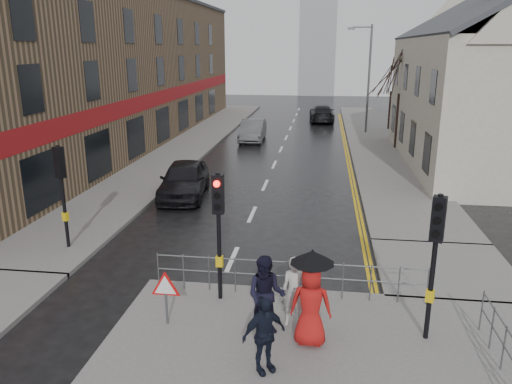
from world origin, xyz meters
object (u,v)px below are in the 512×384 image
(car_parked, at_px, (184,179))
(pedestrian_d, at_px, (264,335))
(pedestrian_a, at_px, (294,292))
(pedestrian_b, at_px, (266,295))
(car_mid, at_px, (253,130))
(pedestrian_with_umbrella, at_px, (311,296))

(car_parked, bearing_deg, pedestrian_d, -73.79)
(pedestrian_d, bearing_deg, pedestrian_a, 37.79)
(pedestrian_a, bearing_deg, car_parked, 121.06)
(pedestrian_a, distance_m, pedestrian_d, 1.92)
(pedestrian_b, bearing_deg, pedestrian_a, 36.47)
(car_parked, bearing_deg, car_mid, 79.44)
(car_parked, distance_m, car_mid, 14.36)
(pedestrian_a, distance_m, car_mid, 25.09)
(pedestrian_d, relative_size, car_parked, 0.35)
(pedestrian_d, height_order, car_parked, pedestrian_d)
(car_parked, bearing_deg, pedestrian_a, -68.08)
(pedestrian_with_umbrella, distance_m, car_parked, 12.61)
(pedestrian_a, height_order, pedestrian_with_umbrella, pedestrian_with_umbrella)
(pedestrian_a, relative_size, pedestrian_d, 1.02)
(pedestrian_a, bearing_deg, pedestrian_d, -102.11)
(pedestrian_d, relative_size, car_mid, 0.36)
(pedestrian_a, xyz_separation_m, car_mid, (-4.50, 24.68, -0.22))
(pedestrian_a, xyz_separation_m, pedestrian_d, (-0.50, -1.86, -0.02))
(pedestrian_with_umbrella, bearing_deg, car_mid, 100.90)
(pedestrian_d, bearing_deg, pedestrian_b, 57.57)
(car_parked, bearing_deg, pedestrian_with_umbrella, -68.08)
(pedestrian_with_umbrella, height_order, car_mid, pedestrian_with_umbrella)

